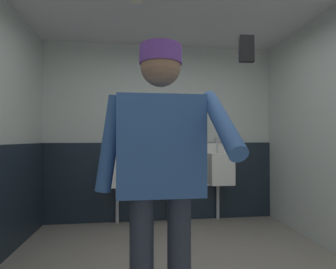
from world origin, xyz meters
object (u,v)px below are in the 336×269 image
Objects in this scene: urinal_right at (220,168)px; cell_phone at (246,49)px; urinal_left at (117,170)px; urinal_middle at (169,169)px; person at (161,164)px.

urinal_right is 2.92m from cell_phone.
urinal_left is 2.90m from cell_phone.
urinal_right is (1.50, 0.00, 0.00)m from urinal_left.
cell_phone reaches higher than urinal_middle.
urinal_right is at bearing 0.00° from urinal_left.
urinal_middle is at bearing 81.28° from person.
cell_phone reaches higher than urinal_right.
person is at bearing -116.38° from urinal_right.
cell_phone is at bearing -75.07° from urinal_left.
urinal_right is 0.70× the size of person.
urinal_right is at bearing 0.00° from urinal_middle.
urinal_left is 11.27× the size of cell_phone.
person is (-0.34, -2.19, 0.29)m from urinal_middle.
urinal_middle is at bearing 92.51° from cell_phone.
person reaches higher than urinal_left.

